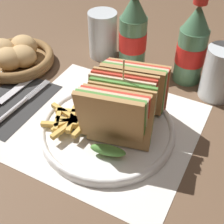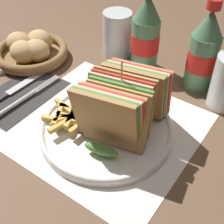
% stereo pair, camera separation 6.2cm
% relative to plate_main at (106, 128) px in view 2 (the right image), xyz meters
% --- Properties ---
extents(ground_plane, '(4.00, 4.00, 0.00)m').
position_rel_plate_main_xyz_m(ground_plane, '(0.03, 0.03, -0.01)').
color(ground_plane, brown).
extents(placemat, '(0.37, 0.34, 0.00)m').
position_rel_plate_main_xyz_m(placemat, '(-0.01, 0.01, -0.01)').
color(placemat, silver).
rests_on(placemat, ground_plane).
extents(plate_main, '(0.27, 0.27, 0.02)m').
position_rel_plate_main_xyz_m(plate_main, '(0.00, 0.00, 0.00)').
color(plate_main, white).
rests_on(plate_main, ground_plane).
extents(club_sandwich, '(0.14, 0.19, 0.16)m').
position_rel_plate_main_xyz_m(club_sandwich, '(0.03, 0.01, 0.07)').
color(club_sandwich, tan).
rests_on(club_sandwich, plate_main).
extents(fries_pile, '(0.11, 0.10, 0.02)m').
position_rel_plate_main_xyz_m(fries_pile, '(-0.07, -0.03, 0.02)').
color(fries_pile, gold).
rests_on(fries_pile, plate_main).
extents(ketchup_blob, '(0.05, 0.04, 0.02)m').
position_rel_plate_main_xyz_m(ketchup_blob, '(-0.05, -0.01, 0.02)').
color(ketchup_blob, maroon).
rests_on(ketchup_blob, plate_main).
extents(napkin, '(0.13, 0.20, 0.00)m').
position_rel_plate_main_xyz_m(napkin, '(-0.23, -0.02, -0.01)').
color(napkin, '#2D2D2D').
rests_on(napkin, ground_plane).
extents(fork, '(0.02, 0.19, 0.01)m').
position_rel_plate_main_xyz_m(fork, '(-0.21, -0.04, -0.00)').
color(fork, silver).
rests_on(fork, napkin).
extents(knife, '(0.02, 0.20, 0.00)m').
position_rel_plate_main_xyz_m(knife, '(-0.25, -0.02, -0.00)').
color(knife, black).
rests_on(knife, napkin).
extents(coke_bottle_near, '(0.07, 0.07, 0.21)m').
position_rel_plate_main_xyz_m(coke_bottle_near, '(-0.06, 0.25, 0.08)').
color(coke_bottle_near, '#4C7F5B').
rests_on(coke_bottle_near, ground_plane).
extents(coke_bottle_far, '(0.07, 0.07, 0.21)m').
position_rel_plate_main_xyz_m(coke_bottle_far, '(0.08, 0.25, 0.08)').
color(coke_bottle_far, '#4C7F5B').
rests_on(coke_bottle_far, ground_plane).
extents(glass_far, '(0.07, 0.07, 0.12)m').
position_rel_plate_main_xyz_m(glass_far, '(-0.15, 0.26, 0.04)').
color(glass_far, silver).
rests_on(glass_far, ground_plane).
extents(bread_basket, '(0.19, 0.19, 0.07)m').
position_rel_plate_main_xyz_m(bread_basket, '(-0.32, 0.11, 0.01)').
color(bread_basket, olive).
rests_on(bread_basket, ground_plane).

